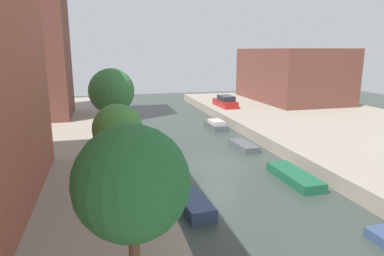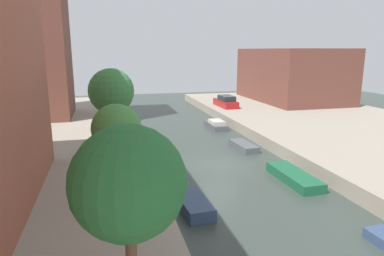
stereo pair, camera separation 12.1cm
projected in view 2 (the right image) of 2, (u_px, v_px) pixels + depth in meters
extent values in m
plane|color=#333D38|center=(219.00, 165.00, 24.46)|extent=(84.00, 84.00, 0.00)
cube|color=brown|center=(14.00, 24.00, 34.58)|extent=(10.00, 8.04, 18.94)
cube|color=brown|center=(292.00, 75.00, 48.40)|extent=(10.00, 15.96, 7.13)
sphere|color=#25622F|center=(128.00, 183.00, 8.72)|extent=(2.99, 2.99, 2.99)
cylinder|color=brown|center=(119.00, 172.00, 16.33)|extent=(0.32, 0.32, 2.62)
sphere|color=#417F39|center=(117.00, 129.00, 15.86)|extent=(2.30, 2.30, 2.30)
cylinder|color=brown|center=(113.00, 131.00, 23.31)|extent=(0.35, 0.35, 3.26)
sphere|color=#357439|center=(111.00, 91.00, 22.72)|extent=(3.00, 3.00, 3.00)
cylinder|color=brown|center=(111.00, 119.00, 29.90)|extent=(0.25, 0.25, 2.29)
sphere|color=#3E6825|center=(110.00, 94.00, 29.43)|extent=(2.78, 2.78, 2.78)
cylinder|color=brown|center=(109.00, 102.00, 37.75)|extent=(0.32, 0.32, 2.73)
sphere|color=#2D8A27|center=(108.00, 83.00, 37.29)|extent=(1.99, 1.99, 1.99)
cube|color=maroon|center=(226.00, 103.00, 43.42)|extent=(1.82, 4.72, 0.82)
cube|color=#1E2328|center=(227.00, 98.00, 42.93)|extent=(1.56, 2.61, 0.60)
cube|color=#33476B|center=(193.00, 205.00, 17.47)|extent=(1.53, 3.18, 0.63)
cube|color=#195638|center=(294.00, 177.00, 21.42)|extent=(1.54, 4.59, 0.58)
cube|color=#4C5156|center=(244.00, 146.00, 28.39)|extent=(1.47, 3.33, 0.50)
cube|color=#4C5156|center=(216.00, 125.00, 36.12)|extent=(1.52, 3.80, 0.51)
cube|color=#B2ADA3|center=(217.00, 122.00, 35.85)|extent=(1.28, 2.10, 0.33)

